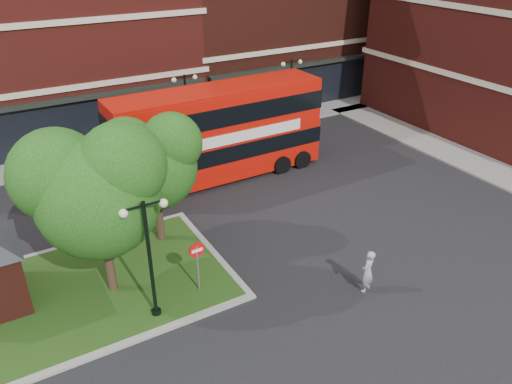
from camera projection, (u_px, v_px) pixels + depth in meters
ground at (281, 274)px, 21.27m from camera, size 120.00×120.00×0.00m
pavement_far at (150, 144)px, 33.84m from camera, size 44.00×3.00×0.12m
pavement_side at (494, 171)px, 30.06m from camera, size 3.00×28.00×0.12m
traffic_island at (73, 295)px, 19.99m from camera, size 12.60×7.60×0.15m
tree_island_west at (93, 186)px, 18.06m from camera, size 5.40×4.71×7.21m
tree_island_east at (151, 159)px, 21.55m from camera, size 4.46×3.90×6.29m
lamp_island at (149, 255)px, 17.66m from camera, size 1.72×0.36×5.00m
lamp_far_left at (187, 108)px, 31.89m from camera, size 1.72×0.36×5.00m
lamp_far_right at (291, 90)px, 35.43m from camera, size 1.72×0.36×5.00m
bus at (218, 128)px, 28.10m from camera, size 12.37×3.02×4.71m
woman at (368, 271)px, 19.92m from camera, size 0.81×0.68×1.88m
car_silver at (125, 144)px, 32.37m from camera, size 3.75×1.81×1.23m
car_white at (223, 131)px, 34.49m from camera, size 3.94×1.71×1.26m
no_entry_sign at (197, 258)px, 19.46m from camera, size 0.66×0.08×2.38m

